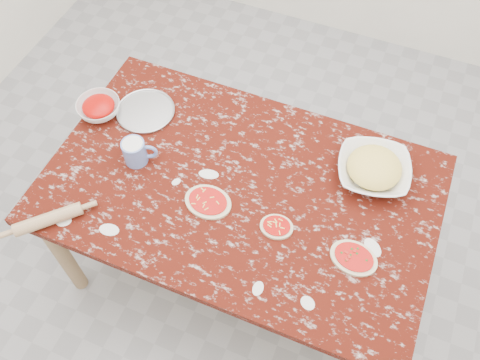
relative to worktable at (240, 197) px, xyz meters
The scene contains 10 objects.
ground 0.67m from the worktable, ahead, with size 4.00×4.00×0.00m, color gray.
worktable is the anchor object (origin of this frame).
pizza_tray 0.60m from the worktable, 159.21° to the left, with size 0.26×0.26×0.01m, color #B2B2B7.
sauce_bowl 0.76m from the worktable, behind, with size 0.20×0.20×0.06m, color white.
cheese_bowl 0.56m from the worktable, 28.40° to the left, with size 0.30×0.30×0.07m, color white.
flour_mug 0.48m from the worktable, behind, with size 0.14×0.10×0.11m.
pizza_left 0.18m from the worktable, 126.55° to the right, with size 0.20×0.16×0.02m.
pizza_mid 0.25m from the worktable, 30.71° to the right, with size 0.15×0.13×0.02m.
pizza_right 0.54m from the worktable, 14.61° to the right, with size 0.20×0.16×0.02m.
rolling_pin 0.77m from the worktable, 144.85° to the right, with size 0.05×0.05×0.26m, color tan.
Camera 1 is at (0.44, -1.05, 2.52)m, focal length 38.35 mm.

